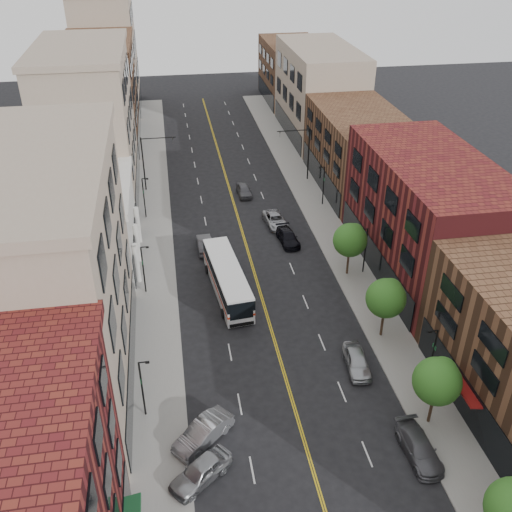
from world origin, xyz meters
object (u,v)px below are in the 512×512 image
car_angle_b (203,433)px  car_lane_b (275,220)px  car_angle_a (201,471)px  car_lane_a (288,237)px  car_parked_far (357,361)px  city_bus (227,278)px  car_parked_mid (419,448)px  car_lane_c (244,190)px  car_lane_behind (205,244)px

car_angle_b → car_lane_b: (11.05, 30.74, -0.11)m
car_angle_a → car_lane_b: (11.49, 33.91, -0.10)m
car_angle_a → car_lane_a: (12.09, 29.56, -0.10)m
car_parked_far → car_lane_a: 21.04m
city_bus → car_angle_a: 21.39m
city_bus → car_angle_a: size_ratio=2.58×
city_bus → car_angle_a: city_bus is taller
car_angle_a → car_angle_b: bearing=134.6°
car_lane_b → car_angle_a: bearing=-113.9°
car_parked_far → city_bus: bearing=130.8°
car_parked_mid → car_lane_c: bearing=95.2°
car_lane_a → car_lane_b: (-0.61, 4.35, 0.00)m
car_angle_b → car_lane_c: size_ratio=1.18×
car_angle_b → car_lane_b: size_ratio=0.98×
car_angle_b → car_parked_far: car_angle_b is taller
car_lane_behind → car_lane_a: 9.31m
car_lane_a → car_lane_b: size_ratio=0.96×
car_parked_mid → car_lane_behind: (-12.02, 29.92, 0.04)m
city_bus → car_angle_b: 18.20m
city_bus → car_lane_behind: (-1.48, 8.52, -1.00)m
car_parked_far → car_lane_a: bearing=97.9°
car_angle_b → car_lane_behind: car_angle_b is taller
car_angle_a → car_parked_mid: 14.81m
city_bus → car_parked_far: city_bus is taller
car_parked_mid → car_lane_c: car_parked_mid is taller
city_bus → car_lane_a: 11.69m
car_lane_a → car_lane_b: bearing=93.2°
car_lane_behind → car_parked_far: bearing=115.9°
car_lane_b → car_parked_far: bearing=-91.1°
car_angle_b → car_parked_far: size_ratio=1.08×
city_bus → car_parked_mid: size_ratio=2.45×
car_parked_mid → car_lane_behind: 32.25m
car_angle_b → car_lane_a: (11.66, 26.39, -0.11)m
car_angle_b → car_parked_mid: size_ratio=1.00×
car_angle_a → car_lane_b: car_angle_a is taller
car_parked_mid → car_parked_far: size_ratio=1.08×
car_angle_a → car_parked_far: (13.30, 8.55, -0.02)m
car_parked_far → car_lane_b: (-1.81, 25.35, -0.08)m
car_angle_b → car_lane_b: car_angle_b is taller
car_angle_b → car_lane_c: bearing=126.9°
car_parked_mid → car_lane_a: size_ratio=1.03×
car_lane_c → car_parked_far: bearing=-85.3°
car_angle_a → car_lane_behind: car_angle_a is taller
city_bus → car_angle_b: size_ratio=2.45×
car_lane_c → car_parked_mid: bearing=-84.8°
city_bus → car_parked_far: size_ratio=2.65×
car_parked_mid → car_lane_behind: car_lane_behind is taller
city_bus → car_lane_b: size_ratio=2.41×
car_lane_a → car_parked_far: bearing=-91.5°
car_angle_a → city_bus: bearing=130.9°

